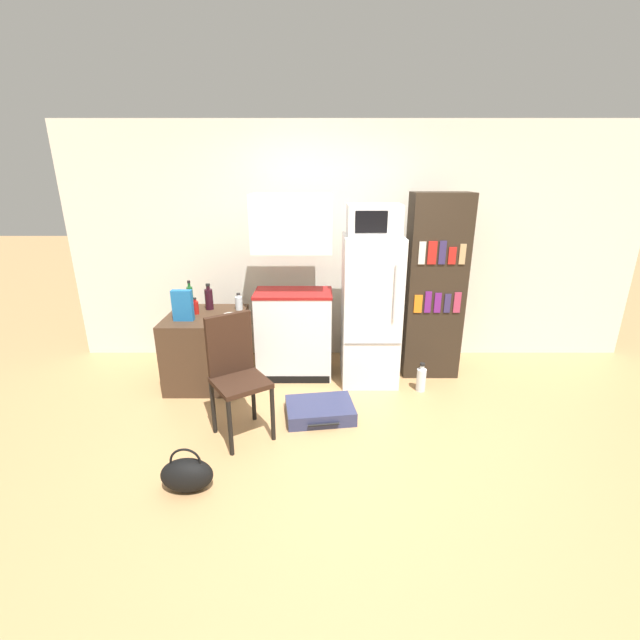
% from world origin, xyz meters
% --- Properties ---
extents(ground_plane, '(24.00, 24.00, 0.00)m').
position_xyz_m(ground_plane, '(0.00, 0.00, 0.00)').
color(ground_plane, tan).
extents(wall_back, '(6.40, 0.10, 2.60)m').
position_xyz_m(wall_back, '(0.20, 2.00, 1.30)').
color(wall_back, silver).
rests_on(wall_back, ground_plane).
extents(side_table, '(0.76, 0.77, 0.73)m').
position_xyz_m(side_table, '(-1.35, 1.22, 0.36)').
color(side_table, '#422D1E').
rests_on(side_table, ground_plane).
extents(kitchen_hutch, '(0.79, 0.46, 1.89)m').
position_xyz_m(kitchen_hutch, '(-0.46, 1.38, 0.85)').
color(kitchen_hutch, white).
rests_on(kitchen_hutch, ground_plane).
extents(refrigerator, '(0.57, 0.63, 1.51)m').
position_xyz_m(refrigerator, '(0.32, 1.30, 0.76)').
color(refrigerator, white).
rests_on(refrigerator, ground_plane).
extents(microwave, '(0.51, 0.38, 0.29)m').
position_xyz_m(microwave, '(0.32, 1.30, 1.66)').
color(microwave, silver).
rests_on(microwave, refrigerator).
extents(bookshelf, '(0.58, 0.35, 1.90)m').
position_xyz_m(bookshelf, '(0.99, 1.43, 0.95)').
color(bookshelf, '#2D2319').
rests_on(bookshelf, ground_plane).
extents(bottle_green_tall, '(0.06, 0.06, 0.31)m').
position_xyz_m(bottle_green_tall, '(-1.53, 1.41, 0.86)').
color(bottle_green_tall, '#1E6028').
rests_on(bottle_green_tall, side_table).
extents(bottle_milk_white, '(0.07, 0.07, 0.16)m').
position_xyz_m(bottle_milk_white, '(-1.54, 1.24, 0.80)').
color(bottle_milk_white, white).
rests_on(bottle_milk_white, side_table).
extents(bottle_clear_short, '(0.08, 0.08, 0.18)m').
position_xyz_m(bottle_clear_short, '(-1.03, 1.40, 0.80)').
color(bottle_clear_short, silver).
rests_on(bottle_clear_short, side_table).
extents(bottle_ketchup_red, '(0.06, 0.06, 0.17)m').
position_xyz_m(bottle_ketchup_red, '(-1.44, 1.26, 0.80)').
color(bottle_ketchup_red, '#AD1914').
rests_on(bottle_ketchup_red, side_table).
extents(bottle_wine_dark, '(0.08, 0.08, 0.27)m').
position_xyz_m(bottle_wine_dark, '(-1.34, 1.41, 0.84)').
color(bottle_wine_dark, black).
rests_on(bottle_wine_dark, side_table).
extents(bowl, '(0.15, 0.15, 0.04)m').
position_xyz_m(bowl, '(-1.06, 1.11, 0.75)').
color(bowl, silver).
rests_on(bowl, side_table).
extents(cereal_box, '(0.19, 0.07, 0.30)m').
position_xyz_m(cereal_box, '(-1.50, 1.06, 0.88)').
color(cereal_box, '#1E66A8').
rests_on(cereal_box, side_table).
extents(chair, '(0.55, 0.55, 1.02)m').
position_xyz_m(chair, '(-0.88, 0.30, 0.60)').
color(chair, black).
rests_on(chair, ground_plane).
extents(suitcase_large_flat, '(0.65, 0.51, 0.13)m').
position_xyz_m(suitcase_large_flat, '(-0.19, 0.51, 0.06)').
color(suitcase_large_flat, navy).
rests_on(suitcase_large_flat, ground_plane).
extents(handbag, '(0.36, 0.20, 0.33)m').
position_xyz_m(handbag, '(-1.10, -0.42, 0.12)').
color(handbag, black).
rests_on(handbag, ground_plane).
extents(water_bottle_front, '(0.09, 0.09, 0.30)m').
position_xyz_m(water_bottle_front, '(0.82, 1.00, 0.13)').
color(water_bottle_front, silver).
rests_on(water_bottle_front, ground_plane).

